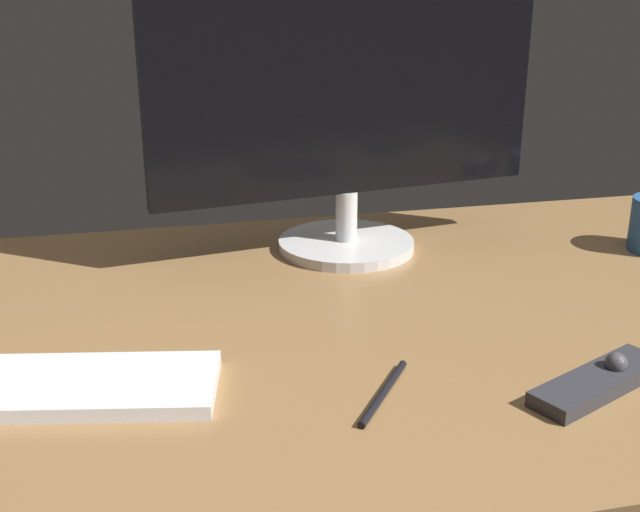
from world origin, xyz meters
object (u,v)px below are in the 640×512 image
(monitor, at_px, (348,113))
(media_remote, at_px, (600,380))
(keyboard, at_px, (34,387))
(pen, at_px, (384,393))

(monitor, relative_size, media_remote, 3.25)
(keyboard, distance_m, pen, 0.36)
(monitor, distance_m, pen, 0.50)
(media_remote, bearing_deg, keyboard, 143.38)
(pen, bearing_deg, keyboard, 111.66)
(monitor, xyz_separation_m, pen, (-0.08, -0.45, -0.21))
(monitor, relative_size, keyboard, 1.58)
(monitor, relative_size, pen, 4.32)
(keyboard, distance_m, media_remote, 0.59)
(monitor, xyz_separation_m, keyboard, (-0.43, -0.36, -0.20))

